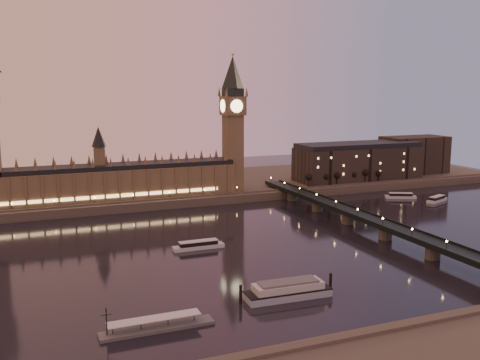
% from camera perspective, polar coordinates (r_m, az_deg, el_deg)
% --- Properties ---
extents(ground, '(700.00, 700.00, 0.00)m').
position_cam_1_polar(ground, '(287.62, -2.08, -7.26)').
color(ground, black).
rests_on(ground, ground).
extents(far_embankment, '(560.00, 130.00, 6.00)m').
position_cam_1_polar(far_embankment, '(448.71, -5.64, -0.69)').
color(far_embankment, '#423D35').
rests_on(far_embankment, ground).
extents(palace_of_westminster, '(180.00, 26.62, 52.00)m').
position_cam_1_polar(palace_of_westminster, '(388.52, -13.81, 0.24)').
color(palace_of_westminster, brown).
rests_on(palace_of_westminster, ground).
extents(big_ben, '(17.68, 17.68, 104.00)m').
position_cam_1_polar(big_ben, '(407.74, -0.77, 6.93)').
color(big_ben, brown).
rests_on(big_ben, ground).
extents(westminster_bridge, '(13.20, 260.00, 15.30)m').
position_cam_1_polar(westminster_bridge, '(327.51, 13.21, -4.39)').
color(westminster_bridge, black).
rests_on(westminster_bridge, ground).
extents(city_block, '(155.00, 45.00, 34.00)m').
position_cam_1_polar(city_block, '(488.51, 14.43, 2.18)').
color(city_block, black).
rests_on(city_block, ground).
extents(bare_tree_0, '(5.32, 5.32, 10.81)m').
position_cam_1_polar(bare_tree_0, '(428.51, 7.51, 0.27)').
color(bare_tree_0, black).
rests_on(bare_tree_0, ground).
extents(bare_tree_1, '(5.32, 5.32, 10.81)m').
position_cam_1_polar(bare_tree_1, '(435.06, 9.02, 0.38)').
color(bare_tree_1, black).
rests_on(bare_tree_1, ground).
extents(bare_tree_2, '(5.32, 5.32, 10.81)m').
position_cam_1_polar(bare_tree_2, '(441.90, 10.48, 0.48)').
color(bare_tree_2, black).
rests_on(bare_tree_2, ground).
extents(bare_tree_3, '(5.32, 5.32, 10.81)m').
position_cam_1_polar(bare_tree_3, '(449.02, 11.90, 0.58)').
color(bare_tree_3, black).
rests_on(bare_tree_3, ground).
extents(bare_tree_4, '(5.32, 5.32, 10.81)m').
position_cam_1_polar(bare_tree_4, '(456.41, 13.27, 0.67)').
color(bare_tree_4, black).
rests_on(bare_tree_4, ground).
extents(bare_tree_5, '(5.32, 5.32, 10.81)m').
position_cam_1_polar(bare_tree_5, '(464.05, 14.60, 0.77)').
color(bare_tree_5, black).
rests_on(bare_tree_5, ground).
extents(cruise_boat_a, '(27.50, 6.19, 4.39)m').
position_cam_1_polar(cruise_boat_a, '(286.54, -4.45, -6.94)').
color(cruise_boat_a, silver).
rests_on(cruise_boat_a, ground).
extents(cruise_boat_b, '(23.51, 15.59, 4.31)m').
position_cam_1_polar(cruise_boat_b, '(432.08, 16.76, -1.62)').
color(cruise_boat_b, silver).
rests_on(cruise_boat_b, ground).
extents(cruise_boat_c, '(22.42, 13.61, 4.36)m').
position_cam_1_polar(cruise_boat_c, '(427.64, 20.27, -1.93)').
color(cruise_boat_c, silver).
rests_on(cruise_boat_c, ground).
extents(moored_barge, '(41.38, 11.49, 7.59)m').
position_cam_1_polar(moored_barge, '(222.45, 5.14, -11.63)').
color(moored_barge, '#9CB0C7').
rests_on(moored_barge, ground).
extents(pontoon_pier, '(40.65, 6.78, 10.84)m').
position_cam_1_polar(pontoon_pier, '(197.60, -8.87, -15.21)').
color(pontoon_pier, '#595B5E').
rests_on(pontoon_pier, ground).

